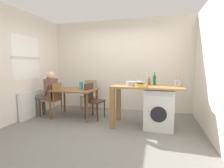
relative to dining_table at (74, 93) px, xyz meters
The scene contains 20 objects.
ground_plane 1.29m from the dining_table, 32.97° to the right, with size 5.46×5.46×0.00m, color slate.
wall_back 1.64m from the dining_table, 50.58° to the left, with size 4.60×0.10×2.70m, color silver.
wall_window_side 1.53m from the dining_table, 153.46° to the right, with size 0.12×3.80×2.70m.
wall_counter_side 3.23m from the dining_table, 11.15° to the right, with size 0.10×3.80×2.70m, color silver.
radiator 1.16m from the dining_table, 164.08° to the right, with size 0.10×0.80×0.70m, color white.
dining_table is the anchor object (origin of this frame).
chair_person_seat 0.57m from the dining_table, 169.59° to the right, with size 0.40×0.40×0.90m.
chair_opposite 0.50m from the dining_table, ahead, with size 0.46×0.46×0.90m.
chair_spare_by_wall 0.79m from the dining_table, 82.86° to the left, with size 0.42×0.42×0.90m.
seated_person 0.71m from the dining_table, behind, with size 0.50×0.51×1.20m.
kitchen_counter 1.66m from the dining_table, ahead, with size 1.50×0.68×0.92m.
washing_machine 2.14m from the dining_table, ahead, with size 0.60×0.61×0.86m.
sink_basin 1.64m from the dining_table, ahead, with size 0.38×0.38×0.09m, color #9EA0A5.
tap 1.65m from the dining_table, ahead, with size 0.02×0.02×0.28m, color #B2B2B7.
bottle_tall_green 1.93m from the dining_table, ahead, with size 0.06×0.06×0.18m.
bottle_squat_brown 2.05m from the dining_table, ahead, with size 0.07×0.07×0.28m.
mixing_bowl 1.82m from the dining_table, 12.59° to the right, with size 0.23×0.23×0.06m.
utensil_crock 2.51m from the dining_table, ahead, with size 0.11×0.11×0.30m.
vase 0.26m from the dining_table, 33.69° to the left, with size 0.09×0.09×0.19m, color teal.
scissors 1.85m from the dining_table, ahead, with size 0.15×0.06×0.01m.
Camera 1 is at (1.16, -3.27, 1.38)m, focal length 26.90 mm.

